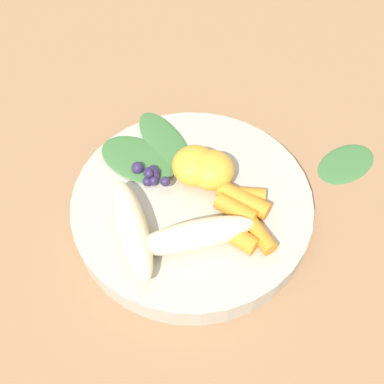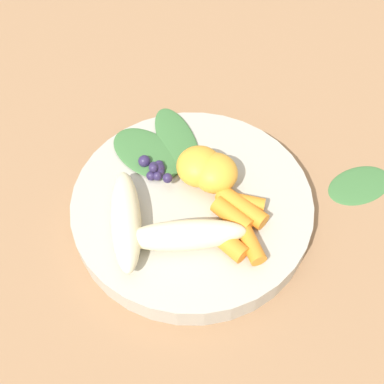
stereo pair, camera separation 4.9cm
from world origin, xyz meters
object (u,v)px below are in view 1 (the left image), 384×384
bowl (192,205)px  orange_segment_near (195,166)px  banana_peeled_left (199,235)px  banana_peeled_right (132,229)px  kale_leaf_stray (346,163)px

bowl → orange_segment_near: (0.01, 0.03, 0.04)m
banana_peeled_left → orange_segment_near: orange_segment_near is taller
bowl → banana_peeled_right: (-0.06, -0.05, 0.03)m
banana_peeled_right → orange_segment_near: (0.07, 0.08, 0.00)m
bowl → banana_peeled_left: (0.00, -0.06, 0.03)m
kale_leaf_stray → banana_peeled_right: bearing=169.3°
kale_leaf_stray → bowl: bearing=164.2°
banana_peeled_right → kale_leaf_stray: (0.26, 0.11, -0.04)m
orange_segment_near → banana_peeled_left: bearing=-90.9°
banana_peeled_left → kale_leaf_stray: bearing=21.0°
kale_leaf_stray → orange_segment_near: bearing=156.5°
banana_peeled_left → bowl: bearing=83.0°
bowl → banana_peeled_left: banana_peeled_left is taller
bowl → banana_peeled_left: bearing=-86.3°
bowl → banana_peeled_right: 0.09m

